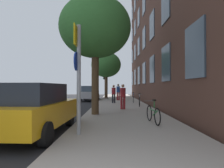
{
  "coord_description": "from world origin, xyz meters",
  "views": [
    {
      "loc": [
        0.51,
        -0.97,
        1.52
      ],
      "look_at": [
        0.39,
        13.98,
        1.76
      ],
      "focal_mm": 29.14,
      "sensor_mm": 36.0,
      "label": 1
    }
  ],
  "objects_px": {
    "traffic_light": "(105,81)",
    "pedestrian_1": "(114,93)",
    "sign_post": "(78,70)",
    "bicycle_2": "(133,98)",
    "tree_near": "(95,28)",
    "bicycle_1": "(139,101)",
    "car_1": "(90,93)",
    "pedestrian_0": "(123,95)",
    "tree_far": "(106,65)",
    "car_0": "(33,108)",
    "bicycle_0": "(153,114)",
    "pedestrian_2": "(118,91)"
  },
  "relations": [
    {
      "from": "bicycle_1",
      "to": "tree_near",
      "type": "bearing_deg",
      "value": -125.7
    },
    {
      "from": "traffic_light",
      "to": "bicycle_2",
      "type": "relative_size",
      "value": 2.0
    },
    {
      "from": "traffic_light",
      "to": "pedestrian_1",
      "type": "height_order",
      "value": "traffic_light"
    },
    {
      "from": "bicycle_1",
      "to": "bicycle_2",
      "type": "distance_m",
      "value": 3.05
    },
    {
      "from": "tree_far",
      "to": "pedestrian_2",
      "type": "bearing_deg",
      "value": -66.01
    },
    {
      "from": "bicycle_2",
      "to": "bicycle_0",
      "type": "bearing_deg",
      "value": -91.5
    },
    {
      "from": "bicycle_1",
      "to": "pedestrian_2",
      "type": "xyz_separation_m",
      "value": [
        -1.4,
        5.87,
        0.6
      ]
    },
    {
      "from": "tree_near",
      "to": "car_1",
      "type": "bearing_deg",
      "value": 98.85
    },
    {
      "from": "bicycle_2",
      "to": "bicycle_1",
      "type": "bearing_deg",
      "value": -87.66
    },
    {
      "from": "tree_near",
      "to": "bicycle_2",
      "type": "xyz_separation_m",
      "value": [
        2.73,
        7.01,
        -4.08
      ]
    },
    {
      "from": "bicycle_1",
      "to": "car_1",
      "type": "bearing_deg",
      "value": 123.43
    },
    {
      "from": "traffic_light",
      "to": "pedestrian_1",
      "type": "bearing_deg",
      "value": -82.83
    },
    {
      "from": "sign_post",
      "to": "bicycle_2",
      "type": "distance_m",
      "value": 11.46
    },
    {
      "from": "tree_far",
      "to": "pedestrian_2",
      "type": "distance_m",
      "value": 4.68
    },
    {
      "from": "bicycle_0",
      "to": "bicycle_1",
      "type": "xyz_separation_m",
      "value": [
        0.37,
        6.25,
        0.01
      ]
    },
    {
      "from": "bicycle_0",
      "to": "tree_far",
      "type": "bearing_deg",
      "value": 99.09
    },
    {
      "from": "traffic_light",
      "to": "pedestrian_2",
      "type": "height_order",
      "value": "traffic_light"
    },
    {
      "from": "traffic_light",
      "to": "car_1",
      "type": "xyz_separation_m",
      "value": [
        -1.36,
        -5.79,
        -1.56
      ]
    },
    {
      "from": "pedestrian_0",
      "to": "car_0",
      "type": "distance_m",
      "value": 6.53
    },
    {
      "from": "sign_post",
      "to": "car_0",
      "type": "bearing_deg",
      "value": 165.25
    },
    {
      "from": "car_1",
      "to": "traffic_light",
      "type": "bearing_deg",
      "value": 76.79
    },
    {
      "from": "bicycle_2",
      "to": "tree_far",
      "type": "bearing_deg",
      "value": 114.14
    },
    {
      "from": "traffic_light",
      "to": "car_1",
      "type": "height_order",
      "value": "traffic_light"
    },
    {
      "from": "tree_far",
      "to": "pedestrian_1",
      "type": "xyz_separation_m",
      "value": [
        0.92,
        -6.62,
        -3.22
      ]
    },
    {
      "from": "tree_far",
      "to": "car_0",
      "type": "bearing_deg",
      "value": -95.68
    },
    {
      "from": "car_1",
      "to": "bicycle_1",
      "type": "bearing_deg",
      "value": -56.57
    },
    {
      "from": "pedestrian_1",
      "to": "traffic_light",
      "type": "bearing_deg",
      "value": 97.17
    },
    {
      "from": "tree_far",
      "to": "car_1",
      "type": "distance_m",
      "value": 4.38
    },
    {
      "from": "tree_far",
      "to": "car_0",
      "type": "distance_m",
      "value": 17.03
    },
    {
      "from": "sign_post",
      "to": "pedestrian_1",
      "type": "height_order",
      "value": "sign_post"
    },
    {
      "from": "bicycle_0",
      "to": "pedestrian_1",
      "type": "bearing_deg",
      "value": 99.97
    },
    {
      "from": "sign_post",
      "to": "pedestrian_1",
      "type": "relative_size",
      "value": 2.07
    },
    {
      "from": "car_0",
      "to": "car_1",
      "type": "xyz_separation_m",
      "value": [
        -0.07,
        14.43,
        0.0
      ]
    },
    {
      "from": "bicycle_0",
      "to": "car_0",
      "type": "bearing_deg",
      "value": -162.23
    },
    {
      "from": "bicycle_1",
      "to": "car_0",
      "type": "bearing_deg",
      "value": -120.56
    },
    {
      "from": "sign_post",
      "to": "bicycle_2",
      "type": "height_order",
      "value": "sign_post"
    },
    {
      "from": "traffic_light",
      "to": "bicycle_1",
      "type": "xyz_separation_m",
      "value": [
        3.18,
        -12.66,
        -1.91
      ]
    },
    {
      "from": "car_1",
      "to": "tree_near",
      "type": "bearing_deg",
      "value": -81.15
    },
    {
      "from": "tree_near",
      "to": "pedestrian_1",
      "type": "distance_m",
      "value": 7.37
    },
    {
      "from": "bicycle_1",
      "to": "pedestrian_0",
      "type": "distance_m",
      "value": 2.32
    },
    {
      "from": "pedestrian_0",
      "to": "car_1",
      "type": "distance_m",
      "value": 9.29
    },
    {
      "from": "bicycle_2",
      "to": "car_0",
      "type": "bearing_deg",
      "value": -112.26
    },
    {
      "from": "tree_near",
      "to": "pedestrian_1",
      "type": "xyz_separation_m",
      "value": [
        0.96,
        6.39,
        -3.55
      ]
    },
    {
      "from": "traffic_light",
      "to": "bicycle_2",
      "type": "distance_m",
      "value": 10.27
    },
    {
      "from": "bicycle_1",
      "to": "pedestrian_1",
      "type": "height_order",
      "value": "pedestrian_1"
    },
    {
      "from": "bicycle_0",
      "to": "bicycle_2",
      "type": "distance_m",
      "value": 9.29
    },
    {
      "from": "bicycle_0",
      "to": "sign_post",
      "type": "bearing_deg",
      "value": -146.6
    },
    {
      "from": "sign_post",
      "to": "pedestrian_0",
      "type": "distance_m",
      "value": 6.41
    },
    {
      "from": "pedestrian_2",
      "to": "pedestrian_1",
      "type": "bearing_deg",
      "value": -98.05
    },
    {
      "from": "traffic_light",
      "to": "tree_far",
      "type": "distance_m",
      "value": 4.07
    }
  ]
}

